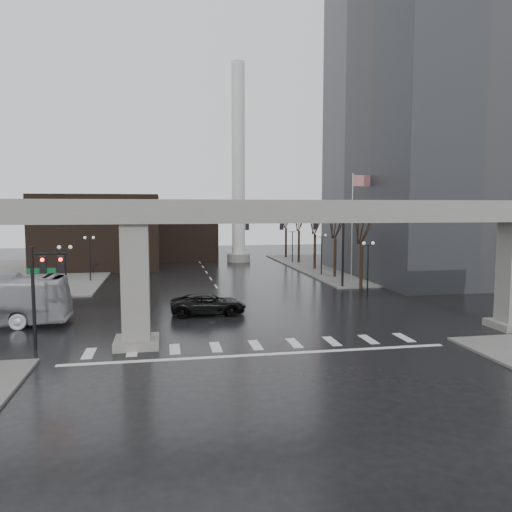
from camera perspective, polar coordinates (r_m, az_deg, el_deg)
name	(u,v)px	position (r m, az deg, el deg)	size (l,w,h in m)	color
ground	(253,341)	(31.38, -0.38, -9.66)	(160.00, 160.00, 0.00)	black
sidewalk_ne	(388,266)	(73.34, 14.86, -1.08)	(28.00, 36.00, 0.15)	slate
elevated_guideway	(273,230)	(30.57, 1.95, 3.01)	(48.00, 2.60, 8.70)	gray
office_tower	(445,101)	(66.26, 20.80, 16.26)	(22.00, 26.00, 42.00)	#58595D
building_far_left	(100,232)	(72.42, -17.39, 2.69)	(16.00, 14.00, 10.00)	black
building_far_mid	(185,234)	(82.00, -8.17, 2.48)	(10.00, 10.00, 8.00)	black
smokestack	(238,174)	(76.84, -2.03, 9.31)	(3.60, 3.60, 30.00)	silver
signal_mast_arm	(307,232)	(50.74, 5.91, 2.77)	(12.12, 0.43, 8.00)	black
signal_left_pole	(43,280)	(31.38, -23.19, -2.52)	(2.30, 0.30, 6.00)	black
flagpole_assembly	(355,214)	(55.77, 11.23, 4.68)	(2.06, 0.12, 12.00)	silver
lamp_right_0	(368,259)	(47.92, 12.68, -0.32)	(1.22, 0.32, 5.11)	black
lamp_right_1	(322,247)	(60.99, 7.51, 0.98)	(1.22, 0.32, 5.11)	black
lamp_right_2	(292,240)	(74.40, 4.18, 1.81)	(1.22, 0.32, 5.11)	black
lamp_left_0	(65,265)	(44.83, -20.95, -0.94)	(1.22, 0.32, 5.11)	black
lamp_left_1	(90,251)	(58.59, -18.49, 0.56)	(1.22, 0.32, 5.11)	black
lamp_left_2	(104,242)	(72.44, -16.96, 1.49)	(1.22, 0.32, 5.11)	black
tree_right_0	(362,261)	(52.07, 11.97, -0.61)	(1.09, 1.58, 7.50)	black
tree_right_1	(335,254)	(59.50, 9.04, 0.25)	(1.09, 1.61, 7.67)	black
tree_right_2	(315,248)	(67.06, 6.76, 0.91)	(1.10, 1.63, 7.85)	black
tree_right_3	(299,243)	(74.71, 4.94, 1.44)	(1.11, 1.66, 8.02)	black
tree_right_4	(286,240)	(82.43, 3.46, 1.87)	(1.12, 1.69, 8.19)	black
pickup_truck	(208,304)	(38.93, -5.47, -5.49)	(2.69, 5.83, 1.62)	black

